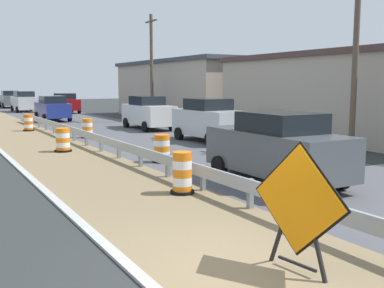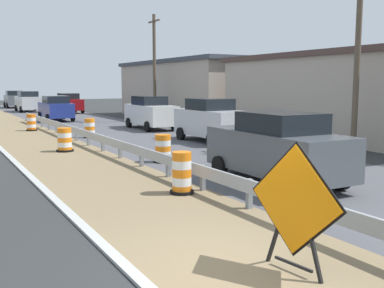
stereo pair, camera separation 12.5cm
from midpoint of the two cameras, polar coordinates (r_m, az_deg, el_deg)
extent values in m
plane|color=#2B2D2D|center=(7.24, 4.53, -15.62)|extent=(160.00, 160.00, 0.00)
cube|color=#7F6B4C|center=(7.63, 9.03, -14.42)|extent=(3.81, 120.00, 0.01)
cube|color=#ADADA8|center=(6.65, -5.21, -17.79)|extent=(0.20, 120.00, 0.11)
cube|color=#999EA3|center=(9.60, 11.04, -6.41)|extent=(0.08, 57.70, 0.32)
cube|color=slate|center=(8.98, 15.76, -8.86)|extent=(0.12, 0.12, 0.70)
cube|color=slate|center=(10.47, 7.63, -6.29)|extent=(0.12, 0.12, 0.70)
cube|color=slate|center=(12.12, 1.68, -4.30)|extent=(0.12, 0.12, 0.70)
cube|color=slate|center=(13.89, -2.79, -2.78)|extent=(0.12, 0.12, 0.70)
cube|color=slate|center=(15.72, -6.22, -1.59)|extent=(0.12, 0.12, 0.70)
cube|color=slate|center=(17.61, -8.92, -0.65)|extent=(0.12, 0.12, 0.70)
cube|color=slate|center=(19.53, -11.10, 0.11)|extent=(0.12, 0.12, 0.70)
cube|color=slate|center=(21.48, -12.88, 0.73)|extent=(0.12, 0.12, 0.70)
cube|color=slate|center=(23.44, -14.36, 1.25)|extent=(0.12, 0.12, 0.70)
cube|color=slate|center=(25.42, -15.62, 1.69)|extent=(0.12, 0.12, 0.70)
cube|color=slate|center=(27.42, -16.69, 2.06)|extent=(0.12, 0.12, 0.70)
cube|color=slate|center=(29.42, -17.62, 2.38)|extent=(0.12, 0.12, 0.70)
cube|color=slate|center=(31.43, -18.43, 2.66)|extent=(0.12, 0.12, 0.70)
cube|color=slate|center=(33.45, -19.14, 2.91)|extent=(0.12, 0.12, 0.70)
cube|color=slate|center=(35.47, -19.78, 3.13)|extent=(0.12, 0.12, 0.70)
cube|color=black|center=(6.94, 15.62, -12.29)|extent=(0.10, 0.39, 1.06)
cube|color=black|center=(7.35, 11.18, -11.01)|extent=(0.10, 0.39, 1.06)
cube|color=black|center=(7.28, 13.23, -14.64)|extent=(0.14, 0.72, 0.04)
cube|color=orange|center=(6.95, 13.38, -6.91)|extent=(0.25, 1.66, 1.67)
cube|color=black|center=(6.97, 13.48, -6.88)|extent=(0.25, 1.76, 1.78)
cylinder|color=orange|center=(11.85, -1.00, -5.77)|extent=(0.51, 0.51, 0.22)
cylinder|color=white|center=(11.80, -1.00, -4.73)|extent=(0.51, 0.51, 0.22)
cylinder|color=orange|center=(11.75, -1.00, -3.67)|extent=(0.51, 0.51, 0.22)
cylinder|color=white|center=(11.71, -1.00, -2.61)|extent=(0.51, 0.51, 0.22)
cylinder|color=orange|center=(11.67, -1.01, -1.54)|extent=(0.51, 0.51, 0.22)
cylinder|color=black|center=(11.86, -0.99, -6.10)|extent=(0.63, 0.63, 0.08)
cylinder|color=orange|center=(16.56, -3.49, -1.96)|extent=(0.58, 0.58, 0.20)
cylinder|color=white|center=(16.52, -3.49, -1.26)|extent=(0.58, 0.58, 0.20)
cylinder|color=orange|center=(16.49, -3.50, -0.56)|extent=(0.58, 0.58, 0.20)
cylinder|color=white|center=(16.47, -3.50, 0.14)|extent=(0.58, 0.58, 0.20)
cylinder|color=orange|center=(16.44, -3.51, 0.85)|extent=(0.58, 0.58, 0.20)
cylinder|color=black|center=(16.57, -3.49, -2.17)|extent=(0.72, 0.72, 0.08)
cylinder|color=orange|center=(19.86, -15.67, -0.63)|extent=(0.58, 0.58, 0.20)
cylinder|color=white|center=(19.83, -15.69, -0.05)|extent=(0.58, 0.58, 0.20)
cylinder|color=orange|center=(19.80, -15.71, 0.53)|extent=(0.58, 0.58, 0.20)
cylinder|color=white|center=(19.78, -15.74, 1.11)|extent=(0.58, 0.58, 0.20)
cylinder|color=orange|center=(19.76, -15.76, 1.69)|extent=(0.58, 0.58, 0.20)
cylinder|color=black|center=(19.86, -15.67, -0.81)|extent=(0.73, 0.73, 0.08)
cylinder|color=orange|center=(24.62, -12.70, 1.02)|extent=(0.54, 0.54, 0.21)
cylinder|color=white|center=(24.60, -12.72, 1.49)|extent=(0.54, 0.54, 0.21)
cylinder|color=orange|center=(24.58, -12.73, 1.97)|extent=(0.54, 0.54, 0.21)
cylinder|color=white|center=(24.56, -12.74, 2.45)|extent=(0.54, 0.54, 0.21)
cylinder|color=orange|center=(24.54, -12.76, 2.92)|extent=(0.54, 0.54, 0.21)
cylinder|color=black|center=(24.63, -12.70, 0.87)|extent=(0.67, 0.67, 0.08)
cylinder|color=orange|center=(29.30, -19.60, 1.79)|extent=(0.53, 0.53, 0.20)
cylinder|color=white|center=(29.28, -19.62, 2.19)|extent=(0.53, 0.53, 0.20)
cylinder|color=orange|center=(29.26, -19.63, 2.59)|extent=(0.53, 0.53, 0.20)
cylinder|color=white|center=(29.25, -19.65, 2.98)|extent=(0.53, 0.53, 0.20)
cylinder|color=orange|center=(29.23, -19.67, 3.38)|extent=(0.53, 0.53, 0.20)
cylinder|color=black|center=(29.30, -19.59, 1.67)|extent=(0.67, 0.67, 0.08)
cube|color=navy|center=(36.87, -16.85, 4.19)|extent=(1.94, 4.65, 1.07)
cube|color=black|center=(36.66, -16.84, 5.44)|extent=(1.71, 2.15, 0.56)
cylinder|color=black|center=(38.22, -18.68, 3.42)|extent=(0.23, 0.64, 0.64)
cylinder|color=black|center=(38.60, -15.95, 3.57)|extent=(0.23, 0.64, 0.64)
cylinder|color=black|center=(35.23, -17.77, 3.13)|extent=(0.23, 0.64, 0.64)
cylinder|color=black|center=(35.64, -14.82, 3.29)|extent=(0.23, 0.64, 0.64)
cube|color=silver|center=(28.84, -5.14, 3.76)|extent=(1.92, 4.84, 1.21)
cube|color=black|center=(28.97, -5.32, 5.53)|extent=(1.68, 2.24, 0.56)
cylinder|color=black|center=(27.84, -2.12, 2.40)|extent=(0.23, 0.64, 0.64)
cylinder|color=black|center=(27.08, -5.54, 2.22)|extent=(0.23, 0.64, 0.64)
cylinder|color=black|center=(30.69, -4.76, 2.86)|extent=(0.23, 0.64, 0.64)
cylinder|color=black|center=(30.01, -7.92, 2.71)|extent=(0.23, 0.64, 0.64)
cube|color=#4C5156|center=(13.21, 10.93, -0.98)|extent=(2.06, 4.80, 1.18)
cube|color=black|center=(12.97, 11.56, 2.72)|extent=(1.79, 2.23, 0.56)
cylinder|color=black|center=(14.02, 3.79, -2.81)|extent=(0.24, 0.65, 0.64)
cylinder|color=black|center=(15.10, 9.97, -2.16)|extent=(0.24, 0.65, 0.64)
cylinder|color=black|center=(11.54, 12.05, -5.24)|extent=(0.24, 0.65, 0.64)
cylinder|color=black|center=(12.83, 18.61, -4.18)|extent=(0.24, 0.65, 0.64)
cube|color=silver|center=(22.37, 2.69, 2.73)|extent=(2.00, 4.39, 1.26)
cube|color=black|center=(22.46, 2.46, 5.08)|extent=(1.76, 2.04, 0.56)
cylinder|color=black|center=(21.84, 6.87, 0.90)|extent=(0.23, 0.64, 0.64)
cylinder|color=black|center=(20.72, 2.68, 0.59)|extent=(0.23, 0.64, 0.64)
cylinder|color=black|center=(24.15, 2.68, 1.59)|extent=(0.23, 0.64, 0.64)
cylinder|color=black|center=(23.15, -1.27, 1.34)|extent=(0.23, 0.64, 0.64)
cube|color=silver|center=(49.99, -20.07, 4.97)|extent=(1.95, 4.60, 1.24)
cube|color=black|center=(49.78, -20.08, 6.00)|extent=(1.74, 2.12, 0.56)
cylinder|color=black|center=(51.35, -21.40, 4.27)|extent=(0.22, 0.64, 0.64)
cylinder|color=black|center=(51.68, -19.29, 4.39)|extent=(0.22, 0.64, 0.64)
cylinder|color=black|center=(48.36, -20.84, 4.12)|extent=(0.22, 0.64, 0.64)
cylinder|color=black|center=(48.71, -18.60, 4.24)|extent=(0.22, 0.64, 0.64)
cube|color=maroon|center=(46.50, -15.29, 4.89)|extent=(2.11, 4.53, 1.07)
cube|color=black|center=(46.65, -15.37, 5.90)|extent=(1.83, 2.11, 0.56)
cylinder|color=black|center=(45.33, -13.66, 4.20)|extent=(0.24, 0.65, 0.64)
cylinder|color=black|center=(44.89, -16.07, 4.09)|extent=(0.24, 0.65, 0.64)
cylinder|color=black|center=(48.18, -14.52, 4.37)|extent=(0.24, 0.65, 0.64)
cylinder|color=black|center=(47.77, -16.79, 4.26)|extent=(0.24, 0.65, 0.64)
cube|color=#4C5156|center=(58.86, -21.62, 5.20)|extent=(2.02, 4.48, 1.19)
cube|color=black|center=(58.66, -21.64, 6.05)|extent=(1.77, 2.08, 0.56)
cylinder|color=black|center=(60.23, -22.66, 4.63)|extent=(0.24, 0.65, 0.64)
cylinder|color=black|center=(60.46, -20.86, 4.72)|extent=(0.24, 0.65, 0.64)
cylinder|color=black|center=(57.32, -22.36, 4.52)|extent=(0.24, 0.65, 0.64)
cylinder|color=black|center=(57.56, -20.46, 4.62)|extent=(0.24, 0.65, 0.64)
cube|color=#AD9E8E|center=(25.51, 20.31, 5.46)|extent=(6.93, 14.65, 4.20)
cube|color=#4C3833|center=(25.55, 20.55, 10.50)|extent=(7.21, 15.23, 0.30)
cube|color=#AD9E8E|center=(38.65, 0.98, 6.73)|extent=(7.94, 15.79, 4.51)
cube|color=#3D424C|center=(38.69, 0.99, 10.29)|extent=(8.26, 16.43, 0.30)
cylinder|color=brown|center=(19.64, 20.47, 10.57)|extent=(0.24, 0.24, 8.05)
cylinder|color=brown|center=(34.16, -4.69, 9.50)|extent=(0.24, 0.24, 7.97)
cube|color=brown|center=(34.45, -4.75, 15.30)|extent=(0.12, 1.80, 0.10)
camera|label=1|loc=(0.06, -89.72, 0.04)|focal=41.95mm
camera|label=2|loc=(0.06, 90.28, -0.04)|focal=41.95mm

